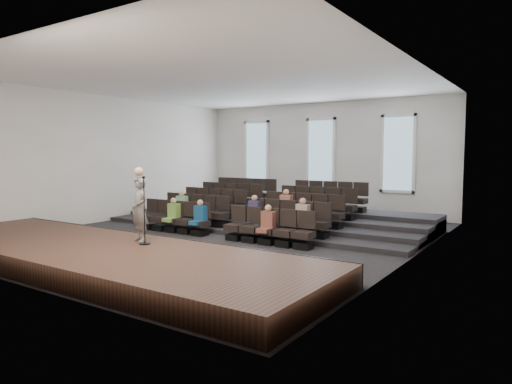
# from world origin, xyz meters

# --- Properties ---
(ground) EXTENTS (14.00, 14.00, 0.00)m
(ground) POSITION_xyz_m (0.00, 0.00, 0.00)
(ground) COLOR black
(ground) RESTS_ON ground
(ceiling) EXTENTS (12.00, 14.00, 0.02)m
(ceiling) POSITION_xyz_m (0.00, 0.00, 5.01)
(ceiling) COLOR white
(ceiling) RESTS_ON ground
(wall_back) EXTENTS (12.00, 0.04, 5.00)m
(wall_back) POSITION_xyz_m (0.00, 7.02, 2.50)
(wall_back) COLOR white
(wall_back) RESTS_ON ground
(wall_front) EXTENTS (12.00, 0.04, 5.00)m
(wall_front) POSITION_xyz_m (0.00, -7.02, 2.50)
(wall_front) COLOR white
(wall_front) RESTS_ON ground
(wall_left) EXTENTS (0.04, 14.00, 5.00)m
(wall_left) POSITION_xyz_m (-6.02, 0.00, 2.50)
(wall_left) COLOR white
(wall_left) RESTS_ON ground
(wall_right) EXTENTS (0.04, 14.00, 5.00)m
(wall_right) POSITION_xyz_m (6.02, 0.00, 2.50)
(wall_right) COLOR white
(wall_right) RESTS_ON ground
(stage) EXTENTS (11.80, 3.60, 0.50)m
(stage) POSITION_xyz_m (0.00, -5.10, 0.25)
(stage) COLOR #41291C
(stage) RESTS_ON ground
(stage_lip) EXTENTS (11.80, 0.06, 0.52)m
(stage_lip) POSITION_xyz_m (0.00, -3.33, 0.25)
(stage_lip) COLOR black
(stage_lip) RESTS_ON ground
(risers) EXTENTS (11.80, 4.80, 0.60)m
(risers) POSITION_xyz_m (0.00, 3.17, 0.20)
(risers) COLOR black
(risers) RESTS_ON ground
(seating_rows) EXTENTS (6.80, 4.70, 1.67)m
(seating_rows) POSITION_xyz_m (-0.00, 1.54, 0.68)
(seating_rows) COLOR black
(seating_rows) RESTS_ON ground
(windows) EXTENTS (8.44, 0.10, 3.24)m
(windows) POSITION_xyz_m (0.00, 6.95, 2.70)
(windows) COLOR white
(windows) RESTS_ON wall_back
(audience) EXTENTS (5.45, 2.64, 1.10)m
(audience) POSITION_xyz_m (0.19, 0.15, 0.79)
(audience) COLOR #78AF46
(audience) RESTS_ON seating_rows
(speaker) EXTENTS (0.67, 0.53, 1.61)m
(speaker) POSITION_xyz_m (0.37, -4.14, 1.31)
(speaker) COLOR slate
(speaker) RESTS_ON stage
(mic_stand) EXTENTS (0.28, 0.28, 1.67)m
(mic_stand) POSITION_xyz_m (0.76, -4.34, 0.99)
(mic_stand) COLOR black
(mic_stand) RESTS_ON stage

